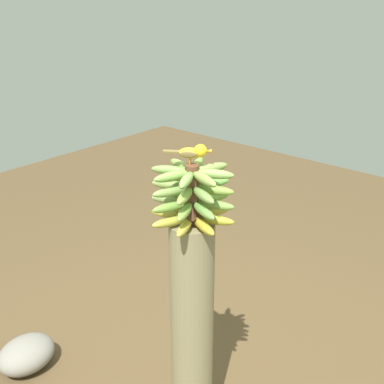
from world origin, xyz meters
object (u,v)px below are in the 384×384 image
object	(u,v)px
banana_tree	(192,338)
garden_rock	(26,354)
banana_bunch	(192,195)
perched_bird	(194,152)

from	to	relation	value
banana_tree	garden_rock	xyz separation A→B (m)	(0.27, -0.98, -0.47)
banana_tree	banana_bunch	size ratio (longest dim) A/B	3.42
banana_bunch	garden_rock	size ratio (longest dim) A/B	1.01
banana_tree	perched_bird	size ratio (longest dim) A/B	6.82
banana_tree	garden_rock	world-z (taller)	banana_tree
banana_bunch	garden_rock	distance (m)	1.54
banana_tree	garden_rock	bearing A→B (deg)	-74.66
banana_tree	banana_bunch	xyz separation A→B (m)	(0.00, 0.00, 0.68)
banana_tree	garden_rock	distance (m)	1.12
banana_bunch	banana_tree	bearing A→B (deg)	-108.58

